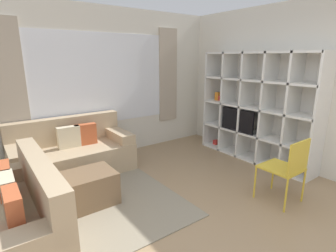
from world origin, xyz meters
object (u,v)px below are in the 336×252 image
object	(u,v)px
couch_side	(12,221)
ottoman	(88,189)
couch_main	(73,154)
folding_chair	(288,165)
shelving_unit	(257,108)

from	to	relation	value
couch_side	ottoman	size ratio (longest dim) A/B	2.52
couch_main	ottoman	distance (m)	1.07
ottoman	folding_chair	world-z (taller)	folding_chair
couch_main	folding_chair	bearing A→B (deg)	-52.86
ottoman	folding_chair	size ratio (longest dim) A/B	0.76
shelving_unit	folding_chair	size ratio (longest dim) A/B	2.56
couch_main	couch_side	distance (m)	1.77
ottoman	folding_chair	distance (m)	2.54
couch_side	folding_chair	distance (m)	3.12
couch_side	folding_chair	xyz separation A→B (m)	(2.93, -1.07, 0.19)
folding_chair	shelving_unit	bearing A→B (deg)	-129.47
shelving_unit	folding_chair	world-z (taller)	shelving_unit
couch_side	couch_main	bearing A→B (deg)	144.89
couch_side	ottoman	xyz separation A→B (m)	(0.88, 0.39, -0.11)
shelving_unit	couch_main	size ratio (longest dim) A/B	1.23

